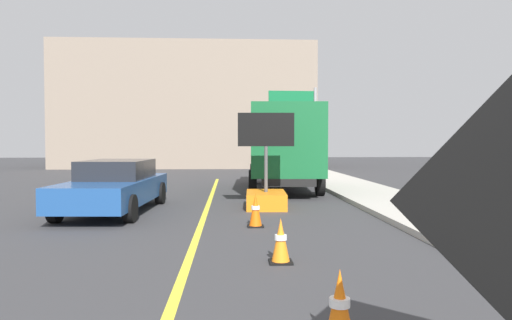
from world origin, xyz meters
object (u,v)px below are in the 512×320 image
arrow_board_trailer (266,191)px  box_truck (283,145)px  highway_guide_sign (302,115)px  pickup_car (115,186)px  traffic_cone_far_lane (256,210)px  traffic_cone_near_sign (340,308)px  traffic_cone_mid_lane (281,241)px

arrow_board_trailer → box_truck: 5.41m
highway_guide_sign → pickup_car: bearing=-116.6°
box_truck → highway_guide_sign: highway_guide_sign is taller
arrow_board_trailer → pickup_car: size_ratio=0.51×
box_truck → pickup_car: (-5.14, -5.75, -1.05)m
traffic_cone_far_lane → traffic_cone_near_sign: bearing=-85.9°
highway_guide_sign → box_truck: bearing=-103.2°
pickup_car → traffic_cone_near_sign: 9.64m
box_truck → highway_guide_sign: 8.97m
arrow_board_trailer → box_truck: (1.05, 5.15, 1.26)m
highway_guide_sign → traffic_cone_mid_lane: highway_guide_sign is taller
pickup_car → traffic_cone_far_lane: (3.63, -2.50, -0.33)m
traffic_cone_near_sign → traffic_cone_far_lane: (-0.44, 6.23, 0.02)m
box_truck → traffic_cone_far_lane: 8.50m
pickup_car → traffic_cone_mid_lane: (3.86, -5.68, -0.36)m
traffic_cone_near_sign → traffic_cone_far_lane: traffic_cone_far_lane is taller
pickup_car → traffic_cone_far_lane: pickup_car is taller
arrow_board_trailer → pickup_car: (-4.09, -0.60, 0.22)m
arrow_board_trailer → traffic_cone_near_sign: 9.33m
traffic_cone_mid_lane → box_truck: bearing=83.6°
box_truck → pickup_car: bearing=-131.8°
highway_guide_sign → arrow_board_trailer: bearing=-102.6°
highway_guide_sign → traffic_cone_mid_lane: (-3.30, -20.01, -3.08)m
pickup_car → traffic_cone_near_sign: bearing=-65.0°
box_truck → traffic_cone_near_sign: size_ratio=11.07×
pickup_car → traffic_cone_mid_lane: size_ratio=7.55×
traffic_cone_near_sign → traffic_cone_mid_lane: (-0.22, 3.04, -0.01)m
traffic_cone_near_sign → arrow_board_trailer: bearing=89.9°
arrow_board_trailer → highway_guide_sign: 14.37m
arrow_board_trailer → traffic_cone_near_sign: arrow_board_trailer is taller
traffic_cone_far_lane → pickup_car: bearing=145.5°
highway_guide_sign → traffic_cone_near_sign: highway_guide_sign is taller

